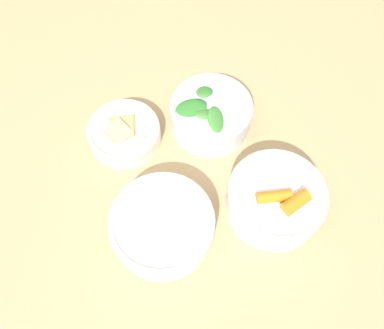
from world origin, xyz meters
name	(u,v)px	position (x,y,z in m)	size (l,w,h in m)	color
ground_plane	(159,253)	(0.00, 0.00, 0.00)	(10.00, 10.00, 0.00)	brown
dining_table	(134,171)	(0.00, 0.00, 0.66)	(1.35, 0.97, 0.76)	tan
bowl_carrots	(275,199)	(-0.24, 0.17, 0.80)	(0.16, 0.16, 0.08)	white
bowl_greens	(210,114)	(-0.17, -0.02, 0.80)	(0.15, 0.15, 0.08)	silver
bowl_beans_hotdog	(162,225)	(-0.05, 0.17, 0.79)	(0.17, 0.17, 0.06)	white
bowl_cookies	(125,133)	(0.00, -0.02, 0.78)	(0.14, 0.14, 0.05)	silver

